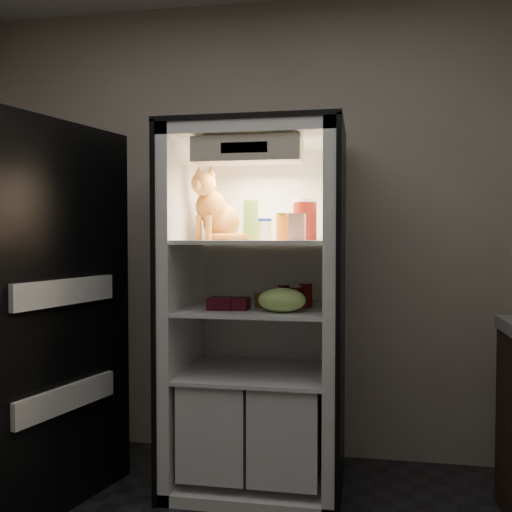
{
  "coord_description": "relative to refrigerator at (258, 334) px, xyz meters",
  "views": [
    {
      "loc": [
        0.54,
        -1.57,
        1.31
      ],
      "look_at": [
        0.0,
        1.32,
        1.21
      ],
      "focal_mm": 40.0,
      "sensor_mm": 36.0,
      "label": 1
    }
  ],
  "objects": [
    {
      "name": "refrigerator",
      "position": [
        0.0,
        0.0,
        0.0
      ],
      "size": [
        0.9,
        0.72,
        1.88
      ],
      "color": "white",
      "rests_on": "floor"
    },
    {
      "name": "soda_can_b",
      "position": [
        0.25,
        -0.02,
        0.21
      ],
      "size": [
        0.07,
        0.07,
        0.13
      ],
      "color": "black",
      "rests_on": "refrigerator"
    },
    {
      "name": "grape_bag",
      "position": [
        0.16,
        -0.22,
        0.21
      ],
      "size": [
        0.24,
        0.17,
        0.12
      ],
      "primitive_type": "ellipsoid",
      "color": "#89BA57",
      "rests_on": "refrigerator"
    },
    {
      "name": "soda_can_a",
      "position": [
        0.13,
        0.06,
        0.2
      ],
      "size": [
        0.06,
        0.06,
        0.11
      ],
      "color": "black",
      "rests_on": "refrigerator"
    },
    {
      "name": "fridge_door",
      "position": [
        -0.84,
        -0.46,
        0.12
      ],
      "size": [
        0.27,
        0.86,
        1.85
      ],
      "rotation": [
        0.0,
        0.0,
        -0.24
      ],
      "color": "black",
      "rests_on": "floor"
    },
    {
      "name": "tabby_cat",
      "position": [
        -0.23,
        0.0,
        0.64
      ],
      "size": [
        0.33,
        0.39,
        0.39
      ],
      "rotation": [
        0.0,
        0.0,
        -0.36
      ],
      "color": "#C05418",
      "rests_on": "refrigerator"
    },
    {
      "name": "soda_can_c",
      "position": [
        0.21,
        -0.09,
        0.21
      ],
      "size": [
        0.06,
        0.06,
        0.11
      ],
      "color": "black",
      "rests_on": "refrigerator"
    },
    {
      "name": "parmesan_shaker",
      "position": [
        -0.03,
        -0.03,
        0.6
      ],
      "size": [
        0.08,
        0.08,
        0.21
      ],
      "color": "#27902B",
      "rests_on": "refrigerator"
    },
    {
      "name": "salsa_jar",
      "position": [
        0.14,
        -0.04,
        0.57
      ],
      "size": [
        0.08,
        0.08,
        0.14
      ],
      "color": "#9A110E",
      "rests_on": "refrigerator"
    },
    {
      "name": "berry_box_right",
      "position": [
        -0.08,
        -0.17,
        0.18
      ],
      "size": [
        0.12,
        0.12,
        0.06
      ],
      "primitive_type": "cube",
      "color": "#500D1E",
      "rests_on": "refrigerator"
    },
    {
      "name": "berry_box_left",
      "position": [
        -0.16,
        -0.18,
        0.18
      ],
      "size": [
        0.12,
        0.12,
        0.06
      ],
      "primitive_type": "cube",
      "color": "#500D1E",
      "rests_on": "refrigerator"
    },
    {
      "name": "pepper_jar",
      "position": [
        0.25,
        0.0,
        0.6
      ],
      "size": [
        0.13,
        0.13,
        0.21
      ],
      "color": "maroon",
      "rests_on": "refrigerator"
    },
    {
      "name": "cream_carton",
      "position": [
        0.23,
        -0.19,
        0.56
      ],
      "size": [
        0.08,
        0.08,
        0.13
      ],
      "primitive_type": "cube",
      "color": "white",
      "rests_on": "refrigerator"
    },
    {
      "name": "room_shell",
      "position": [
        0.0,
        -1.38,
        0.83
      ],
      "size": [
        3.6,
        3.6,
        3.6
      ],
      "color": "white",
      "rests_on": "floor"
    },
    {
      "name": "mayo_tub",
      "position": [
        0.02,
        0.05,
        0.56
      ],
      "size": [
        0.08,
        0.08,
        0.11
      ],
      "color": "white",
      "rests_on": "refrigerator"
    },
    {
      "name": "condiment_jar",
      "position": [
        0.03,
        -0.06,
        0.19
      ],
      "size": [
        0.06,
        0.06,
        0.09
      ],
      "color": "brown",
      "rests_on": "refrigerator"
    }
  ]
}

